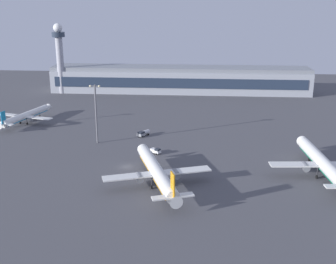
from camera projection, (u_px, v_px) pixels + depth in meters
name	position (u px, v px, depth m)	size (l,w,h in m)	color
ground_plane	(126.00, 167.00, 155.13)	(416.00, 416.00, 0.00)	#4C4C51
terminal_building	(180.00, 79.00, 277.18)	(164.64, 22.40, 16.40)	#9EA3AD
control_tower	(60.00, 54.00, 268.78)	(8.00, 8.00, 43.69)	#A8A8B2
airplane_mid_apron	(157.00, 173.00, 138.51)	(34.90, 44.34, 11.74)	silver
airplane_taxiway_distant	(323.00, 163.00, 145.76)	(36.73, 47.15, 12.09)	silver
airplane_near_gate	(25.00, 116.00, 208.08)	(29.20, 37.19, 9.70)	silver
cargo_loader	(156.00, 151.00, 167.92)	(4.52, 3.97, 2.25)	white
fuel_truck	(143.00, 133.00, 189.29)	(5.30, 6.38, 2.35)	gray
apron_light_central	(96.00, 110.00, 176.51)	(4.80, 0.90, 24.87)	slate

